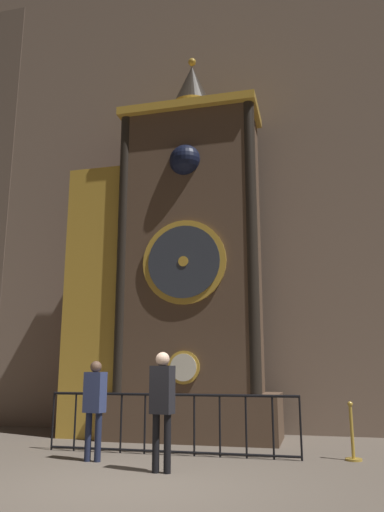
# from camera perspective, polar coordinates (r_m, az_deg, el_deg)

# --- Properties ---
(ground_plane) EXTENTS (28.00, 28.00, 0.00)m
(ground_plane) POSITION_cam_1_polar(r_m,az_deg,el_deg) (7.27, -7.36, -24.70)
(ground_plane) COLOR brown
(cathedral_back_wall) EXTENTS (24.00, 0.32, 14.42)m
(cathedral_back_wall) POSITION_cam_1_polar(r_m,az_deg,el_deg) (13.97, 2.01, 11.36)
(cathedral_back_wall) COLOR #7A6656
(cathedral_back_wall) RESTS_ON ground_plane
(clock_tower) EXTENTS (4.89, 1.81, 9.30)m
(clock_tower) POSITION_cam_1_polar(r_m,az_deg,el_deg) (11.76, -2.28, -1.42)
(clock_tower) COLOR brown
(clock_tower) RESTS_ON ground_plane
(railing_fence) EXTENTS (4.70, 0.05, 1.07)m
(railing_fence) POSITION_cam_1_polar(r_m,az_deg,el_deg) (9.52, -2.61, -18.30)
(railing_fence) COLOR black
(railing_fence) RESTS_ON ground_plane
(visitor_near) EXTENTS (0.37, 0.28, 1.64)m
(visitor_near) POSITION_cam_1_polar(r_m,az_deg,el_deg) (9.01, -11.07, -15.90)
(visitor_near) COLOR #1B213A
(visitor_near) RESTS_ON ground_plane
(visitor_far) EXTENTS (0.38, 0.28, 1.77)m
(visitor_far) POSITION_cam_1_polar(r_m,az_deg,el_deg) (7.94, -3.43, -15.95)
(visitor_far) COLOR black
(visitor_far) RESTS_ON ground_plane
(stanchion_post) EXTENTS (0.28, 0.28, 0.96)m
(stanchion_post) POSITION_cam_1_polar(r_m,az_deg,el_deg) (9.42, 17.87, -19.52)
(stanchion_post) COLOR #B28E33
(stanchion_post) RESTS_ON ground_plane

